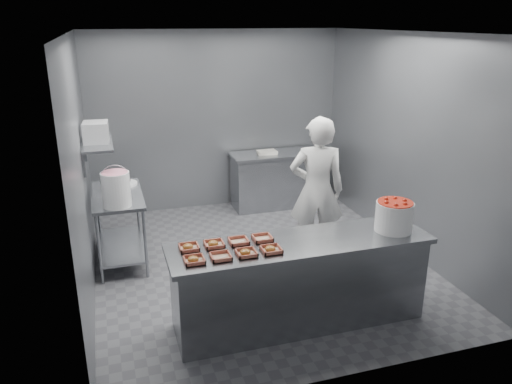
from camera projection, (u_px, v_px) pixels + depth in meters
floor at (259, 263)px, 6.35m from camera, size 4.50×4.50×0.00m
ceiling at (260, 32)px, 5.43m from camera, size 4.50×4.50×0.00m
wall_back at (217, 121)px, 7.92m from camera, size 4.00×0.04×2.80m
wall_left at (81, 171)px, 5.34m from camera, size 0.04×4.50×2.80m
wall_right at (407, 145)px, 6.44m from camera, size 0.04×4.50×2.80m
service_counter at (300, 282)px, 4.98m from camera, size 2.60×0.70×0.90m
prep_table at (119, 217)px, 6.24m from camera, size 0.60×1.20×0.90m
back_counter at (277, 179)px, 8.17m from camera, size 1.50×0.60×0.90m
wall_shelf at (97, 143)px, 5.88m from camera, size 0.35×0.90×0.03m
tray_0 at (194, 260)px, 4.41m from camera, size 0.19×0.18×0.06m
tray_1 at (221, 256)px, 4.48m from camera, size 0.19×0.18×0.04m
tray_2 at (246, 253)px, 4.54m from camera, size 0.19×0.18×0.06m
tray_3 at (271, 249)px, 4.61m from camera, size 0.19×0.18×0.06m
tray_4 at (189, 247)px, 4.65m from camera, size 0.19×0.18×0.06m
tray_5 at (214, 244)px, 4.72m from camera, size 0.19×0.18×0.06m
tray_6 at (239, 241)px, 4.79m from camera, size 0.19×0.18×0.04m
tray_7 at (262, 238)px, 4.85m from camera, size 0.19×0.18×0.04m
worker at (317, 191)px, 6.17m from camera, size 0.78×0.63×1.86m
strawberry_tub at (394, 215)px, 5.03m from camera, size 0.38×0.38×0.31m
glaze_bucket at (116, 189)px, 5.67m from camera, size 0.34×0.32×0.49m
bucket_lid at (124, 184)px, 6.47m from camera, size 0.43×0.43×0.03m
rag at (110, 184)px, 6.48m from camera, size 0.15×0.13×0.02m
appliance at (96, 132)px, 5.83m from camera, size 0.30×0.34×0.24m
paper_stack at (267, 152)px, 7.96m from camera, size 0.32×0.25×0.05m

